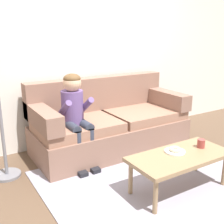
{
  "coord_description": "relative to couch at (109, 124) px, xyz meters",
  "views": [
    {
      "loc": [
        -1.78,
        -2.25,
        1.57
      ],
      "look_at": [
        -0.12,
        0.45,
        0.65
      ],
      "focal_mm": 44.99,
      "sensor_mm": 36.0,
      "label": 1
    }
  ],
  "objects": [
    {
      "name": "mug",
      "position": [
        0.36,
        -1.27,
        0.09
      ],
      "size": [
        0.08,
        0.08,
        0.09
      ],
      "primitive_type": "cylinder",
      "color": "#993D38",
      "rests_on": "coffee_table"
    },
    {
      "name": "person_child",
      "position": [
        -0.58,
        -0.21,
        0.33
      ],
      "size": [
        0.34,
        0.58,
        1.1
      ],
      "color": "#664C84",
      "rests_on": "ground"
    },
    {
      "name": "couch",
      "position": [
        0.0,
        0.0,
        0.0
      ],
      "size": [
        2.06,
        0.9,
        0.95
      ],
      "color": "#846051",
      "rests_on": "ground"
    },
    {
      "name": "donut",
      "position": [
        0.05,
        -1.21,
        0.08
      ],
      "size": [
        0.17,
        0.17,
        0.04
      ],
      "primitive_type": "torus",
      "rotation": [
        0.0,
        0.0,
        2.28
      ],
      "color": "beige",
      "rests_on": "plate"
    },
    {
      "name": "wall_back",
      "position": [
        -0.08,
        0.55,
        1.06
      ],
      "size": [
        8.0,
        0.1,
        2.8
      ],
      "primitive_type": "cube",
      "color": "silver",
      "rests_on": "ground"
    },
    {
      "name": "coffee_table",
      "position": [
        0.05,
        -1.28,
        0.0
      ],
      "size": [
        1.05,
        0.5,
        0.39
      ],
      "color": "#937551",
      "rests_on": "ground"
    },
    {
      "name": "toy_controller",
      "position": [
        0.55,
        -0.72,
        -0.32
      ],
      "size": [
        0.23,
        0.09,
        0.05
      ],
      "rotation": [
        0.0,
        0.0,
        -0.41
      ],
      "color": "gold",
      "rests_on": "ground"
    },
    {
      "name": "ground",
      "position": [
        -0.08,
        -0.85,
        -0.34
      ],
      "size": [
        10.0,
        10.0,
        0.0
      ],
      "primitive_type": "plane",
      "color": "brown"
    },
    {
      "name": "area_rug",
      "position": [
        -0.08,
        -1.1,
        -0.34
      ],
      "size": [
        2.23,
        1.98,
        0.01
      ],
      "primitive_type": "cube",
      "color": "#9993A3",
      "rests_on": "ground"
    },
    {
      "name": "plate",
      "position": [
        0.05,
        -1.21,
        0.05
      ],
      "size": [
        0.21,
        0.21,
        0.01
      ],
      "primitive_type": "cylinder",
      "color": "white",
      "rests_on": "coffee_table"
    }
  ]
}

